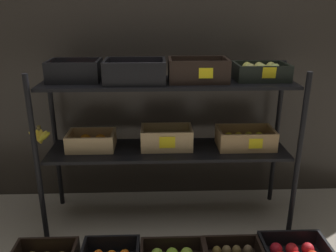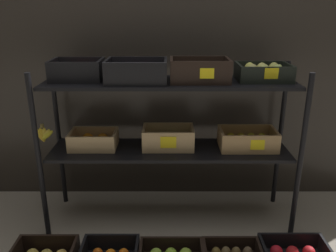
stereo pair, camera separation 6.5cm
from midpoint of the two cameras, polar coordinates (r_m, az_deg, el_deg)
name	(u,v)px [view 1 (the left image)]	position (r m, az deg, el deg)	size (l,w,h in m)	color
ground_plane	(168,216)	(2.51, -0.77, -14.58)	(10.00, 10.00, 0.00)	gray
storefront_wall	(166,63)	(2.52, -1.08, 10.29)	(3.96, 0.12, 2.01)	#2D2823
display_rack	(170,112)	(2.19, -0.57, 2.37)	(1.70, 0.43, 1.10)	black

